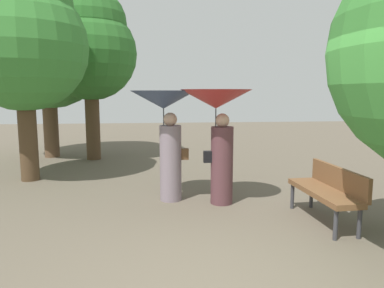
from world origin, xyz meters
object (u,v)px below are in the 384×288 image
object	(u,v)px
tree_near_left	(90,45)
tree_far_back	(46,38)
tree_mid_left	(21,34)
person_right	(218,119)
person_left	(166,121)
park_bench	(328,189)

from	to	relation	value
tree_near_left	tree_far_back	size ratio (longest dim) A/B	0.88
tree_far_back	tree_mid_left	bearing A→B (deg)	-83.72
person_right	person_left	bearing A→B (deg)	69.17
person_left	tree_near_left	world-z (taller)	tree_near_left
person_right	tree_near_left	xyz separation A→B (m)	(-2.85, 4.60, 1.78)
tree_mid_left	park_bench	bearing A→B (deg)	-30.92
tree_mid_left	tree_far_back	xyz separation A→B (m)	(-0.33, 3.00, 0.36)
tree_near_left	tree_far_back	bearing A→B (deg)	158.31
park_bench	person_left	bearing A→B (deg)	-122.71
person_right	tree_mid_left	distance (m)	4.69
person_left	park_bench	distance (m)	2.88
park_bench	tree_mid_left	world-z (taller)	tree_mid_left
person_left	tree_near_left	distance (m)	5.07
tree_far_back	person_left	bearing A→B (deg)	-55.67
person_left	tree_far_back	size ratio (longest dim) A/B	0.36
tree_near_left	tree_mid_left	xyz separation A→B (m)	(-0.99, -2.47, -0.11)
park_bench	tree_near_left	world-z (taller)	tree_near_left
tree_near_left	tree_mid_left	size ratio (longest dim) A/B	1.02
tree_far_back	park_bench	bearing A→B (deg)	-47.55
park_bench	tree_near_left	distance (m)	7.65
park_bench	tree_mid_left	distance (m)	6.75
person_right	tree_far_back	size ratio (longest dim) A/B	0.36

